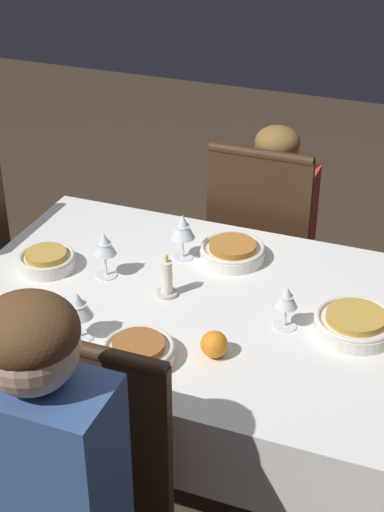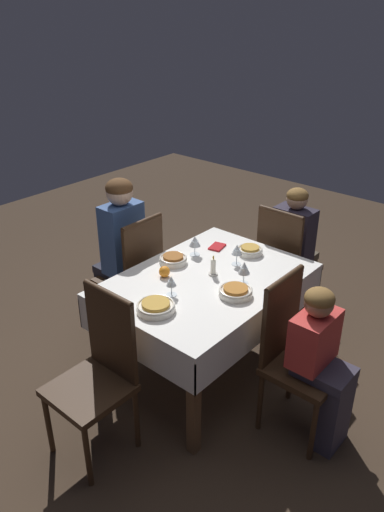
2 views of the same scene
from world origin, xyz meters
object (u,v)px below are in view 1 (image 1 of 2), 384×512
Objects in this scene: bowl_south at (139,351)px; napkin_red_folded at (27,311)px; dining_table at (188,325)px; bowl_east at (356,323)px; bowl_west at (47,260)px; wine_glass_west at (104,245)px; bowl_north at (233,251)px; candle_centerpiece at (166,281)px; person_child_red at (277,228)px; wine_glass_south at (78,306)px; orange_fruit at (214,344)px; chair_north at (264,252)px; wine_glass_north at (183,228)px; wine_glass_east at (287,299)px.

napkin_red_folded is at bearing 168.21° from bowl_south.
dining_table is 0.50m from bowl_east.
wine_glass_west reaches higher than bowl_west.
bowl_north is 1.49× the size of candle_centerpiece.
person_child_red reaches higher than candle_centerpiece.
napkin_red_folded is at bearing 166.39° from wine_glass_south.
person_child_red is at bearing 96.49° from orange_fruit.
chair_north is 1.02m from bowl_south.
chair_north is at bearing 97.71° from orange_fruit.
person_child_red is 0.91m from candle_centerpiece.
bowl_north is at bearing 150.35° from bowl_east.
wine_glass_south reaches higher than bowl_east.
bowl_south is at bearing -34.90° from bowl_west.
bowl_south is at bearing -11.79° from napkin_red_folded.
bowl_west is 1.21× the size of napkin_red_folded.
chair_north is at bearing 53.41° from bowl_west.
chair_north reaches higher than wine_glass_west.
person_child_red is at bearing 68.34° from napkin_red_folded.
candle_centerpiece is (0.21, -0.04, -0.06)m from wine_glass_west.
orange_fruit is at bearing 8.33° from wine_glass_south.
bowl_south is at bearing -52.28° from wine_glass_west.
chair_north is 1.04m from wine_glass_south.
wine_glass_north is (-0.10, 0.22, 0.20)m from dining_table.
wine_glass_south is 1.97× the size of orange_fruit.
wine_glass_east is 0.73m from napkin_red_folded.
person_child_red is at bearing 87.44° from bowl_south.
bowl_west is 1.34× the size of wine_glass_east.
bowl_east is at bearing 117.77° from person_child_red.
dining_table is 0.39m from wine_glass_south.
orange_fruit is 0.56m from napkin_red_folded.
candle_centerpiece reaches higher than bowl_west.
wine_glass_west is 0.58m from wine_glass_east.
person_child_red is at bearing 83.33° from candle_centerpiece.
bowl_east is 0.91m from napkin_red_folded.
candle_centerpiece is at bearing 62.86° from wine_glass_south.
napkin_red_folded is (-0.44, -0.49, -0.02)m from bowl_north.
wine_glass_east is (0.77, -0.04, 0.06)m from bowl_west.
dining_table is 0.48m from bowl_west.
chair_north is 0.82m from wine_glass_east.
person_child_red is at bearing 87.59° from dining_table.
napkin_red_folded is at bearing -164.16° from wine_glass_east.
bowl_west and bowl_north have the same top height.
bowl_west reaches higher than dining_table.
bowl_west is 0.78× the size of bowl_east.
bowl_north is at bearing 102.91° from orange_fruit.
chair_north reaches higher than bowl_south.
wine_glass_south is 0.75m from bowl_east.
wine_glass_east is 0.90× the size of napkin_red_folded.
bowl_east is at bearing 36.57° from orange_fruit.
chair_north is 5.64× the size of bowl_west.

